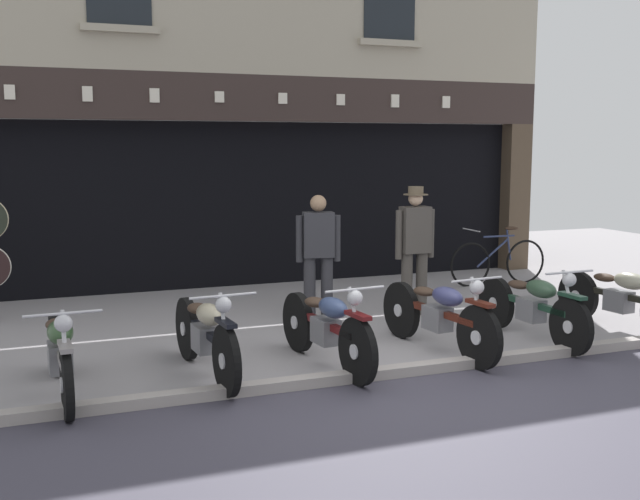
% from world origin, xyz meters
% --- Properties ---
extents(ground, '(22.34, 22.00, 0.18)m').
position_xyz_m(ground, '(0.00, -0.98, -0.04)').
color(ground, gray).
extents(shop_facade, '(10.64, 4.42, 6.01)m').
position_xyz_m(shop_facade, '(0.00, 7.03, 1.66)').
color(shop_facade, black).
rests_on(shop_facade, ground).
extents(motorcycle_far_left, '(0.62, 1.95, 0.90)m').
position_xyz_m(motorcycle_far_left, '(-3.06, 0.63, 0.41)').
color(motorcycle_far_left, black).
rests_on(motorcycle_far_left, ground).
extents(motorcycle_left, '(0.62, 1.97, 0.92)m').
position_xyz_m(motorcycle_left, '(-1.72, 0.73, 0.43)').
color(motorcycle_left, black).
rests_on(motorcycle_left, ground).
extents(motorcycle_center_left, '(0.62, 1.97, 0.92)m').
position_xyz_m(motorcycle_center_left, '(-0.51, 0.60, 0.43)').
color(motorcycle_center_left, black).
rests_on(motorcycle_center_left, ground).
extents(motorcycle_center, '(0.62, 2.07, 0.93)m').
position_xyz_m(motorcycle_center, '(0.82, 0.68, 0.43)').
color(motorcycle_center, black).
rests_on(motorcycle_center, ground).
extents(motorcycle_center_right, '(0.62, 1.97, 0.91)m').
position_xyz_m(motorcycle_center_right, '(2.06, 0.71, 0.42)').
color(motorcycle_center_right, black).
rests_on(motorcycle_center_right, ground).
extents(motorcycle_right, '(0.62, 1.93, 0.91)m').
position_xyz_m(motorcycle_right, '(3.38, 0.76, 0.42)').
color(motorcycle_right, black).
rests_on(motorcycle_right, ground).
extents(salesman_left, '(0.55, 0.29, 1.63)m').
position_xyz_m(salesman_left, '(0.09, 2.40, 0.90)').
color(salesman_left, '#2D2D33').
rests_on(salesman_left, ground).
extents(shopkeeper_center, '(0.56, 0.32, 1.70)m').
position_xyz_m(shopkeeper_center, '(1.46, 2.43, 0.94)').
color(shopkeeper_center, '#47423D').
rests_on(shopkeeper_center, ground).
extents(advert_board_near, '(0.77, 0.03, 0.90)m').
position_xyz_m(advert_board_near, '(1.71, 5.40, 1.68)').
color(advert_board_near, beige).
extents(advert_board_far, '(0.81, 0.03, 1.07)m').
position_xyz_m(advert_board_far, '(2.79, 5.40, 1.68)').
color(advert_board_far, beige).
extents(leaning_bicycle, '(1.75, 0.50, 0.95)m').
position_xyz_m(leaning_bicycle, '(3.79, 3.91, 0.38)').
color(leaning_bicycle, black).
rests_on(leaning_bicycle, ground).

